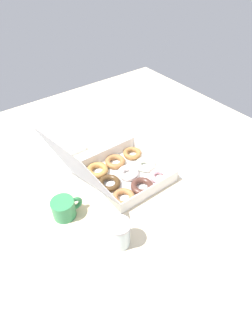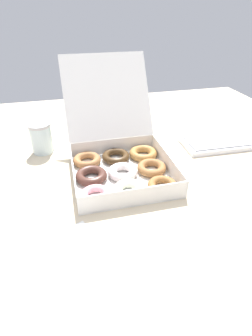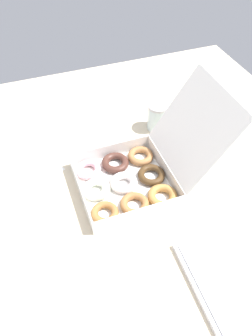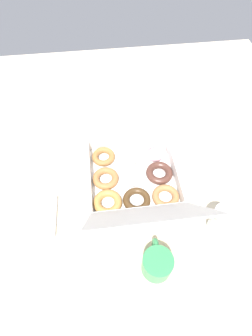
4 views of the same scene
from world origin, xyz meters
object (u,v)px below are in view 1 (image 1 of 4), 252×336
keyboard (58,136)px  coffee_mug (64,208)px  donut_box (123,173)px  glass_jar (119,233)px

keyboard → coffee_mug: 55.65cm
donut_box → coffee_mug: 30.97cm
coffee_mug → glass_jar: 25.67cm
donut_box → glass_jar: size_ratio=4.32×
donut_box → keyboard: size_ratio=1.28×
donut_box → coffee_mug: bearing=94.9°
donut_box → coffee_mug: donut_box is taller
donut_box → glass_jar: donut_box is taller
donut_box → keyboard: bearing=10.8°
donut_box → coffee_mug: size_ratio=3.94×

